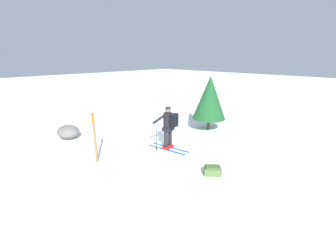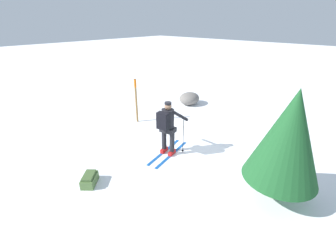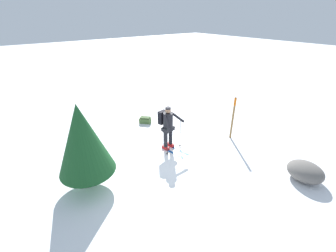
{
  "view_description": "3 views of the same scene",
  "coord_description": "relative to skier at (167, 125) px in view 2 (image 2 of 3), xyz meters",
  "views": [
    {
      "loc": [
        6.5,
        -6.52,
        3.55
      ],
      "look_at": [
        0.71,
        -0.56,
        0.95
      ],
      "focal_mm": 24.0,
      "sensor_mm": 36.0,
      "label": 1
    },
    {
      "loc": [
        5.18,
        3.47,
        3.82
      ],
      "look_at": [
        0.71,
        -0.56,
        0.95
      ],
      "focal_mm": 24.0,
      "sensor_mm": 36.0,
      "label": 2
    },
    {
      "loc": [
        -5.14,
        3.97,
        4.71
      ],
      "look_at": [
        0.71,
        -0.56,
        0.95
      ],
      "focal_mm": 24.0,
      "sensor_mm": 36.0,
      "label": 3
    }
  ],
  "objects": [
    {
      "name": "ground_plane",
      "position": [
        -0.74,
        0.56,
        -0.99
      ],
      "size": [
        80.0,
        80.0,
        0.0
      ],
      "primitive_type": "plane",
      "color": "white"
    },
    {
      "name": "rock_boulder",
      "position": [
        -4.1,
        -2.26,
        -0.7
      ],
      "size": [
        1.07,
        0.91,
        0.59
      ],
      "primitive_type": "ellipsoid",
      "color": "slate",
      "rests_on": "ground_plane"
    },
    {
      "name": "dropped_backpack",
      "position": [
        2.39,
        -0.51,
        -0.85
      ],
      "size": [
        0.6,
        0.58,
        0.29
      ],
      "color": "#4C6B38",
      "rests_on": "ground_plane"
    },
    {
      "name": "trail_marker",
      "position": [
        -0.99,
        -2.57,
        0.03
      ],
      "size": [
        0.09,
        0.09,
        1.76
      ],
      "color": "olive",
      "rests_on": "ground_plane"
    },
    {
      "name": "skier",
      "position": [
        0.0,
        0.0,
        0.0
      ],
      "size": [
        1.82,
        0.95,
        1.7
      ],
      "color": "#144C9E",
      "rests_on": "ground_plane"
    },
    {
      "name": "pine_tree",
      "position": [
        -0.28,
        3.14,
        0.63
      ],
      "size": [
        1.6,
        1.6,
        2.66
      ],
      "color": "#4C331E",
      "rests_on": "ground_plane"
    }
  ]
}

